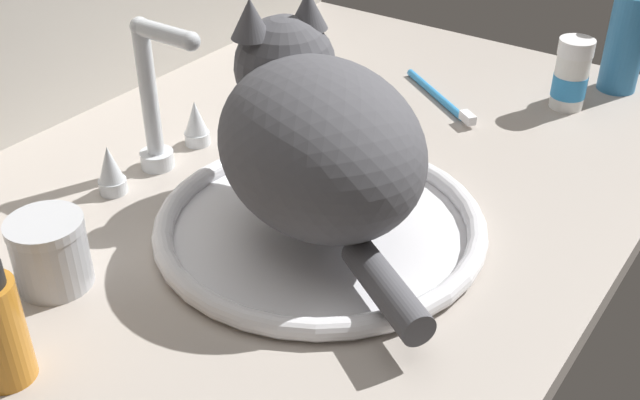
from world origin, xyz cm
name	(u,v)px	position (x,y,z in cm)	size (l,w,h in cm)	color
countertop	(298,197)	(0.00, 0.00, 1.50)	(110.72, 70.78, 3.00)	#ADA399
sink_basin	(320,224)	(-5.95, -7.33, 3.93)	(34.90, 34.90, 2.16)	white
faucet	(156,114)	(-5.95, 15.81, 10.28)	(17.26, 10.53, 18.62)	silver
cat	(313,132)	(-4.93, -5.71, 13.92)	(30.30, 34.88, 20.33)	#4C4C51
soap_pump_bottle	(626,40)	(48.11, -21.72, 10.36)	(5.37, 5.37, 18.60)	teal
pill_bottle	(571,76)	(38.19, -17.89, 7.54)	(4.76, 4.76, 9.77)	white
metal_jar	(50,253)	(-27.48, 8.53, 6.62)	(7.25, 7.25, 7.20)	#B2B5BA
toothbrush	(441,98)	(29.61, -3.00, 3.61)	(11.51, 15.88, 1.70)	#338CD1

